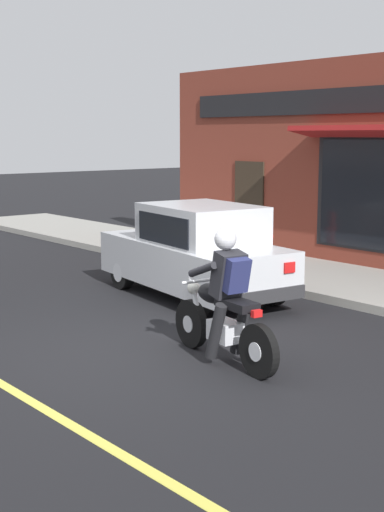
# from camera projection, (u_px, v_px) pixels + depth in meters

# --- Properties ---
(ground_plane) EXTENTS (80.00, 80.00, 0.00)m
(ground_plane) POSITION_uv_depth(u_px,v_px,m) (134.00, 351.00, 8.94)
(ground_plane) COLOR black
(sidewalk_curb) EXTENTS (2.60, 22.00, 0.14)m
(sidewalk_curb) POSITION_uv_depth(u_px,v_px,m) (255.00, 265.00, 14.48)
(sidewalk_curb) COLOR gray
(sidewalk_curb) RESTS_ON ground
(storefront_building) EXTENTS (1.25, 11.13, 4.20)m
(storefront_building) POSITION_uv_depth(u_px,v_px,m) (371.00, 165.00, 13.88)
(storefront_building) COLOR maroon
(storefront_building) RESTS_ON ground
(motorcycle_with_rider) EXTENTS (0.63, 2.01, 1.62)m
(motorcycle_with_rider) POSITION_uv_depth(u_px,v_px,m) (224.00, 307.00, 8.41)
(motorcycle_with_rider) COLOR black
(motorcycle_with_rider) RESTS_ON ground
(car_hatchback) EXTENTS (2.13, 3.97, 1.57)m
(car_hatchback) POSITION_uv_depth(u_px,v_px,m) (195.00, 252.00, 11.80)
(car_hatchback) COLOR black
(car_hatchback) RESTS_ON ground
(fire_hydrant) EXTENTS (0.36, 0.24, 0.88)m
(fire_hydrant) POSITION_uv_depth(u_px,v_px,m) (266.00, 240.00, 14.47)
(fire_hydrant) COLOR red
(fire_hydrant) RESTS_ON sidewalk_curb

